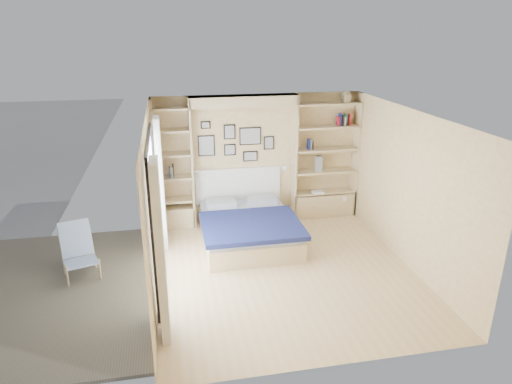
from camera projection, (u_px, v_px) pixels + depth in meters
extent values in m
plane|color=tan|center=(285.00, 270.00, 7.33)|extent=(4.50, 4.50, 0.00)
plane|color=#DCC185|center=(258.00, 158.00, 8.98)|extent=(4.00, 0.00, 4.00)
plane|color=#DCC185|center=(340.00, 270.00, 4.83)|extent=(4.00, 0.00, 4.00)
plane|color=#DCC185|center=(152.00, 207.00, 6.55)|extent=(0.00, 4.50, 4.50)
plane|color=#DCC185|center=(408.00, 189.00, 7.27)|extent=(0.00, 4.50, 4.50)
plane|color=white|center=(288.00, 115.00, 6.48)|extent=(4.50, 4.50, 0.00)
cube|color=tan|center=(192.00, 164.00, 8.59)|extent=(0.04, 0.35, 2.50)
cube|color=tan|center=(294.00, 158.00, 8.95)|extent=(0.04, 0.35, 2.50)
cube|color=tan|center=(243.00, 101.00, 8.38)|extent=(2.00, 0.35, 0.20)
cube|color=tan|center=(356.00, 155.00, 9.18)|extent=(0.04, 0.35, 2.50)
cube|color=tan|center=(155.00, 166.00, 8.47)|extent=(0.04, 0.35, 2.50)
cube|color=tan|center=(323.00, 203.00, 9.41)|extent=(1.30, 0.35, 0.50)
cube|color=tan|center=(176.00, 217.00, 8.88)|extent=(0.70, 0.35, 0.40)
cube|color=black|center=(148.00, 140.00, 6.22)|extent=(0.04, 2.08, 0.06)
cube|color=black|center=(160.00, 280.00, 6.97)|extent=(0.04, 2.08, 0.06)
cube|color=black|center=(153.00, 247.00, 5.66)|extent=(0.04, 0.06, 2.20)
cube|color=black|center=(155.00, 192.00, 7.55)|extent=(0.04, 0.06, 2.20)
cube|color=silver|center=(154.00, 215.00, 6.60)|extent=(0.01, 2.00, 2.20)
cube|color=white|center=(160.00, 253.00, 5.40)|extent=(0.10, 0.45, 2.30)
cube|color=white|center=(161.00, 184.00, 7.80)|extent=(0.10, 0.45, 2.30)
cube|color=tan|center=(324.00, 192.00, 9.32)|extent=(1.30, 0.35, 0.04)
cube|color=tan|center=(325.00, 171.00, 9.17)|extent=(1.30, 0.35, 0.04)
cube|color=tan|center=(326.00, 149.00, 9.01)|extent=(1.30, 0.35, 0.04)
cube|color=tan|center=(327.00, 127.00, 8.86)|extent=(1.30, 0.35, 0.04)
cube|color=tan|center=(329.00, 104.00, 8.71)|extent=(1.30, 0.35, 0.04)
cube|color=tan|center=(175.00, 200.00, 8.76)|extent=(0.70, 0.35, 0.04)
cube|color=tan|center=(174.00, 178.00, 8.61)|extent=(0.70, 0.35, 0.04)
cube|color=tan|center=(172.00, 155.00, 8.46)|extent=(0.70, 0.35, 0.04)
cube|color=tan|center=(171.00, 131.00, 8.30)|extent=(0.70, 0.35, 0.04)
cube|color=tan|center=(169.00, 109.00, 8.17)|extent=(0.70, 0.35, 0.04)
cube|color=tan|center=(248.00, 233.00, 8.24)|extent=(1.60, 2.00, 0.35)
cube|color=#A0A3AE|center=(248.00, 221.00, 8.16)|extent=(1.56, 1.96, 0.10)
cube|color=#151B47|center=(251.00, 226.00, 7.82)|extent=(1.70, 1.40, 0.08)
cube|color=#A0A3AE|center=(221.00, 203.00, 8.70)|extent=(0.55, 0.40, 0.12)
cube|color=#A0A3AE|center=(262.00, 200.00, 8.84)|extent=(0.55, 0.40, 0.12)
cube|color=white|center=(238.00, 185.00, 9.06)|extent=(1.70, 0.04, 0.70)
cube|color=black|center=(206.00, 146.00, 8.68)|extent=(0.32, 0.02, 0.40)
cube|color=gray|center=(206.00, 146.00, 8.67)|extent=(0.28, 0.01, 0.36)
cube|color=black|center=(230.00, 132.00, 8.67)|extent=(0.22, 0.02, 0.28)
cube|color=gray|center=(230.00, 132.00, 8.66)|extent=(0.18, 0.01, 0.24)
cube|color=black|center=(230.00, 150.00, 8.79)|extent=(0.22, 0.02, 0.22)
cube|color=gray|center=(230.00, 150.00, 8.78)|extent=(0.18, 0.01, 0.18)
cube|color=black|center=(250.00, 136.00, 8.78)|extent=(0.42, 0.02, 0.34)
cube|color=gray|center=(250.00, 136.00, 8.77)|extent=(0.38, 0.01, 0.30)
cube|color=black|center=(250.00, 156.00, 8.92)|extent=(0.28, 0.02, 0.20)
cube|color=gray|center=(250.00, 156.00, 8.91)|extent=(0.24, 0.01, 0.16)
cube|color=black|center=(269.00, 143.00, 8.90)|extent=(0.20, 0.02, 0.26)
cube|color=gray|center=(269.00, 143.00, 8.89)|extent=(0.16, 0.01, 0.22)
cube|color=black|center=(206.00, 125.00, 8.54)|extent=(0.18, 0.02, 0.14)
cube|color=gray|center=(206.00, 125.00, 8.53)|extent=(0.14, 0.01, 0.10)
cylinder|color=silver|center=(200.00, 171.00, 8.59)|extent=(0.20, 0.02, 0.02)
cone|color=white|center=(205.00, 172.00, 8.61)|extent=(0.13, 0.12, 0.15)
cylinder|color=silver|center=(288.00, 166.00, 8.90)|extent=(0.20, 0.02, 0.02)
cone|color=white|center=(283.00, 167.00, 8.89)|extent=(0.13, 0.12, 0.15)
cube|color=navy|center=(309.00, 144.00, 8.90)|extent=(0.03, 0.15, 0.20)
cube|color=black|center=(312.00, 144.00, 8.91)|extent=(0.03, 0.15, 0.20)
cube|color=#BFB28C|center=(311.00, 144.00, 8.91)|extent=(0.04, 0.15, 0.21)
cube|color=maroon|center=(338.00, 121.00, 8.86)|extent=(0.02, 0.15, 0.17)
cube|color=navy|center=(340.00, 120.00, 8.85)|extent=(0.03, 0.15, 0.23)
cube|color=black|center=(341.00, 120.00, 8.86)|extent=(0.03, 0.15, 0.22)
cube|color=beige|center=(345.00, 121.00, 8.88)|extent=(0.04, 0.15, 0.17)
cube|color=#26593F|center=(345.00, 120.00, 8.88)|extent=(0.03, 0.15, 0.22)
cube|color=#A51E1E|center=(349.00, 120.00, 8.89)|extent=(0.03, 0.15, 0.22)
cube|color=navy|center=(169.00, 172.00, 8.55)|extent=(0.02, 0.15, 0.19)
cube|color=black|center=(173.00, 171.00, 8.56)|extent=(0.03, 0.15, 0.24)
cube|color=#BFB28C|center=(172.00, 172.00, 8.56)|extent=(0.03, 0.15, 0.20)
cube|color=tan|center=(346.00, 98.00, 8.73)|extent=(0.13, 0.13, 0.15)
cone|color=tan|center=(347.00, 92.00, 8.69)|extent=(0.20, 0.20, 0.08)
cube|color=slate|center=(319.00, 163.00, 9.08)|extent=(0.12, 0.12, 0.30)
cube|color=white|center=(318.00, 192.00, 9.23)|extent=(0.22, 0.16, 0.03)
cube|color=brown|center=(47.00, 293.00, 6.69)|extent=(3.20, 4.00, 0.05)
cylinder|color=tan|center=(67.00, 277.00, 6.72)|extent=(0.07, 0.14, 0.41)
cylinder|color=tan|center=(100.00, 270.00, 6.92)|extent=(0.07, 0.14, 0.41)
cylinder|color=tan|center=(62.00, 254.00, 7.17)|extent=(0.12, 0.33, 0.68)
cylinder|color=tan|center=(93.00, 248.00, 7.37)|extent=(0.12, 0.33, 0.68)
cube|color=#2D54A3|center=(81.00, 262.00, 6.97)|extent=(0.62, 0.68, 0.15)
cube|color=#2D54A3|center=(76.00, 238.00, 7.22)|extent=(0.52, 0.35, 0.55)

